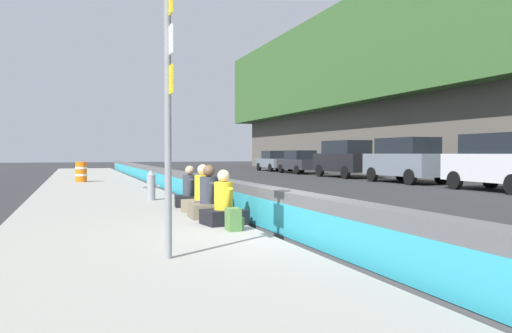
# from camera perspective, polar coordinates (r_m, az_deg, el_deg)

# --- Properties ---
(ground_plane) EXTENTS (160.00, 160.00, 0.00)m
(ground_plane) POSITION_cam_1_polar(r_m,az_deg,el_deg) (8.75, 4.21, -8.40)
(ground_plane) COLOR #2B2B2D
(ground_plane) RESTS_ON ground
(sidewalk_strip) EXTENTS (80.00, 4.40, 0.14)m
(sidewalk_strip) POSITION_cam_1_polar(r_m,az_deg,el_deg) (8.04, -13.51, -8.81)
(sidewalk_strip) COLOR gray
(sidewalk_strip) RESTS_ON ground_plane
(jersey_barrier) EXTENTS (76.00, 0.45, 0.85)m
(jersey_barrier) POSITION_cam_1_polar(r_m,az_deg,el_deg) (8.68, 4.19, -5.64)
(jersey_barrier) COLOR #545456
(jersey_barrier) RESTS_ON ground_plane
(route_sign_post) EXTENTS (0.44, 0.09, 3.60)m
(route_sign_post) POSITION_cam_1_polar(r_m,az_deg,el_deg) (6.62, -9.92, 7.81)
(route_sign_post) COLOR gray
(route_sign_post) RESTS_ON sidewalk_strip
(fire_hydrant) EXTENTS (0.26, 0.46, 0.88)m
(fire_hydrant) POSITION_cam_1_polar(r_m,az_deg,el_deg) (14.91, -11.81, -2.04)
(fire_hydrant) COLOR gray
(fire_hydrant) RESTS_ON sidewalk_strip
(seated_person_foreground) EXTENTS (0.75, 0.84, 1.05)m
(seated_person_foreground) POSITION_cam_1_polar(r_m,az_deg,el_deg) (9.67, -3.70, -4.64)
(seated_person_foreground) COLOR black
(seated_person_foreground) RESTS_ON sidewalk_strip
(seated_person_middle) EXTENTS (0.72, 0.82, 1.12)m
(seated_person_middle) POSITION_cam_1_polar(r_m,az_deg,el_deg) (10.68, -5.36, -3.94)
(seated_person_middle) COLOR #706651
(seated_person_middle) RESTS_ON sidewalk_strip
(seated_person_rear) EXTENTS (0.85, 0.94, 1.11)m
(seated_person_rear) POSITION_cam_1_polar(r_m,az_deg,el_deg) (11.63, -6.04, -3.51)
(seated_person_rear) COLOR #706651
(seated_person_rear) RESTS_ON sidewalk_strip
(seated_person_far) EXTENTS (0.73, 0.83, 1.05)m
(seated_person_far) POSITION_cam_1_polar(r_m,az_deg,el_deg) (12.98, -7.51, -3.08)
(seated_person_far) COLOR black
(seated_person_far) RESTS_ON sidewalk_strip
(backpack) EXTENTS (0.32, 0.28, 0.40)m
(backpack) POSITION_cam_1_polar(r_m,az_deg,el_deg) (8.90, -2.53, -6.04)
(backpack) COLOR #4C7A3D
(backpack) RESTS_ON sidewalk_strip
(construction_barrel) EXTENTS (0.54, 0.54, 0.95)m
(construction_barrel) POSITION_cam_1_polar(r_m,az_deg,el_deg) (25.21, -19.22, -0.58)
(construction_barrel) COLOR orange
(construction_barrel) RESTS_ON sidewalk_strip
(parked_car_third) EXTENTS (4.86, 2.18, 2.28)m
(parked_car_third) POSITION_cam_1_polar(r_m,az_deg,el_deg) (21.91, 26.12, 0.53)
(parked_car_third) COLOR silver
(parked_car_third) RESTS_ON ground_plane
(parked_car_fourth) EXTENTS (4.84, 2.15, 2.28)m
(parked_car_fourth) POSITION_cam_1_polar(r_m,az_deg,el_deg) (26.47, 16.63, 0.76)
(parked_car_fourth) COLOR slate
(parked_car_fourth) RESTS_ON ground_plane
(parked_car_midline) EXTENTS (4.86, 2.19, 2.28)m
(parked_car_midline) POSITION_cam_1_polar(r_m,az_deg,el_deg) (31.56, 10.09, 0.91)
(parked_car_midline) COLOR black
(parked_car_midline) RESTS_ON ground_plane
(parked_car_far) EXTENTS (4.52, 1.99, 1.71)m
(parked_car_far) POSITION_cam_1_polar(r_m,az_deg,el_deg) (37.24, 4.98, 0.53)
(parked_car_far) COLOR #28282D
(parked_car_far) RESTS_ON ground_plane
(parked_car_farther) EXTENTS (4.53, 2.01, 1.71)m
(parked_car_farther) POSITION_cam_1_polar(r_m,az_deg,el_deg) (42.29, 2.10, 0.65)
(parked_car_farther) COLOR slate
(parked_car_farther) RESTS_ON ground_plane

